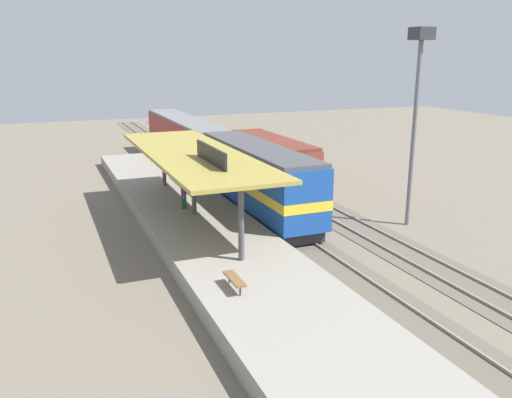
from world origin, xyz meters
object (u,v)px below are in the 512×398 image
at_px(freight_car, 272,159).
at_px(light_mast, 418,87).
at_px(platform_bench, 235,279).
at_px(person_waiting, 184,194).
at_px(locomotive, 257,179).
at_px(passenger_carriage_single, 185,141).

height_order(freight_car, light_mast, light_mast).
distance_m(platform_bench, person_waiting, 12.35).
relative_size(freight_car, light_mast, 1.03).
height_order(locomotive, light_mast, light_mast).
relative_size(platform_bench, locomotive, 0.12).
distance_m(light_mast, person_waiting, 15.35).
bearing_deg(locomotive, person_waiting, 178.47).
relative_size(freight_car, person_waiting, 7.02).
height_order(platform_bench, freight_car, freight_car).
relative_size(platform_bench, freight_car, 0.14).
relative_size(locomotive, light_mast, 1.23).
bearing_deg(freight_car, light_mast, -76.61).
height_order(light_mast, person_waiting, light_mast).
bearing_deg(locomotive, passenger_carriage_single, 90.00).
bearing_deg(platform_bench, passenger_carriage_single, 78.75).
bearing_deg(platform_bench, person_waiting, 84.77).
xyz_separation_m(platform_bench, light_mast, (13.80, 6.61, 7.05)).
relative_size(locomotive, person_waiting, 8.44).
xyz_separation_m(passenger_carriage_single, freight_car, (4.60, -10.10, -0.34)).
xyz_separation_m(locomotive, freight_car, (4.60, 7.90, -0.44)).
height_order(passenger_carriage_single, light_mast, light_mast).
xyz_separation_m(platform_bench, freight_car, (10.60, 20.05, 0.63)).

